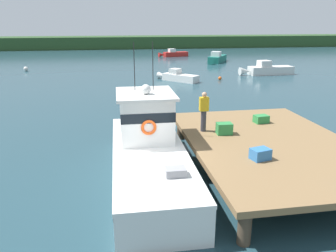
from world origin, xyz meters
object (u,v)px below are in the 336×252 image
(main_fishing_boat, at_px, (148,149))
(moored_boat_off_the_point, at_px, (267,70))
(moored_boat_far_right, at_px, (178,77))
(mooring_buoy_spare_mooring, at_px, (26,69))
(deckhand_by_the_boat, at_px, (204,111))
(crate_single_far, at_px, (260,154))
(mooring_buoy_outer, at_px, (220,78))
(crate_stack_near_edge, at_px, (224,129))
(moored_boat_mid_harbor, at_px, (174,54))
(moored_boat_near_channel, at_px, (217,59))
(crate_single_by_cleat, at_px, (261,119))

(main_fishing_boat, xyz_separation_m, moored_boat_off_the_point, (15.21, 22.17, -0.49))
(moored_boat_far_right, xyz_separation_m, mooring_buoy_spare_mooring, (-15.97, 9.27, -0.14))
(mooring_buoy_spare_mooring, bearing_deg, moored_boat_far_right, -30.12)
(deckhand_by_the_boat, height_order, mooring_buoy_spare_mooring, deckhand_by_the_boat)
(crate_single_far, relative_size, mooring_buoy_outer, 1.75)
(moored_boat_far_right, bearing_deg, crate_single_far, -93.99)
(mooring_buoy_outer, bearing_deg, main_fishing_boat, -114.93)
(crate_single_far, bearing_deg, deckhand_by_the_boat, 108.67)
(mooring_buoy_spare_mooring, height_order, mooring_buoy_outer, mooring_buoy_spare_mooring)
(crate_stack_near_edge, relative_size, moored_boat_mid_harbor, 0.12)
(main_fishing_boat, bearing_deg, deckhand_by_the_boat, 25.59)
(deckhand_by_the_boat, distance_m, moored_boat_far_right, 19.01)
(crate_single_far, height_order, crate_stack_near_edge, crate_stack_near_edge)
(deckhand_by_the_boat, distance_m, moored_boat_near_channel, 34.40)
(moored_boat_far_right, bearing_deg, moored_boat_near_channel, 59.35)
(crate_stack_near_edge, relative_size, moored_boat_far_right, 0.15)
(main_fishing_boat, height_order, crate_stack_near_edge, main_fishing_boat)
(main_fishing_boat, height_order, mooring_buoy_outer, main_fishing_boat)
(mooring_buoy_spare_mooring, bearing_deg, moored_boat_off_the_point, -14.99)
(moored_boat_near_channel, bearing_deg, crate_single_far, -105.23)
(moored_boat_off_the_point, xyz_separation_m, mooring_buoy_spare_mooring, (-26.17, 7.01, -0.26))
(moored_boat_far_right, bearing_deg, moored_boat_off_the_point, 12.48)
(main_fishing_boat, distance_m, moored_boat_mid_harbor, 43.38)
(crate_single_by_cleat, height_order, moored_boat_near_channel, crate_single_by_cleat)
(main_fishing_boat, relative_size, mooring_buoy_spare_mooring, 19.30)
(deckhand_by_the_boat, bearing_deg, moored_boat_off_the_point, 58.67)
(moored_boat_off_the_point, bearing_deg, mooring_buoy_outer, -158.10)
(main_fishing_boat, height_order, moored_boat_far_right, main_fishing_boat)
(deckhand_by_the_boat, xyz_separation_m, moored_boat_far_right, (2.59, 18.76, -1.66))
(crate_stack_near_edge, height_order, mooring_buoy_outer, crate_stack_near_edge)
(crate_stack_near_edge, relative_size, deckhand_by_the_boat, 0.37)
(crate_single_by_cleat, distance_m, mooring_buoy_outer, 18.34)
(moored_boat_far_right, bearing_deg, crate_stack_near_edge, -95.55)
(moored_boat_near_channel, bearing_deg, crate_stack_near_edge, -106.93)
(crate_stack_near_edge, distance_m, deckhand_by_the_boat, 1.09)
(crate_single_far, height_order, moored_boat_off_the_point, crate_single_far)
(crate_single_far, xyz_separation_m, mooring_buoy_spare_mooring, (-14.45, 31.18, -1.13))
(crate_single_far, distance_m, moored_boat_far_right, 21.99)
(moored_boat_near_channel, height_order, moored_boat_mid_harbor, moored_boat_near_channel)
(moored_boat_mid_harbor, relative_size, mooring_buoy_spare_mooring, 9.81)
(crate_stack_near_edge, xyz_separation_m, mooring_buoy_spare_mooring, (-14.10, 28.54, -1.17))
(crate_single_by_cleat, bearing_deg, moored_boat_mid_harbor, 85.10)
(crate_single_by_cleat, height_order, moored_boat_far_right, crate_single_by_cleat)
(main_fishing_boat, bearing_deg, moored_boat_far_right, 75.88)
(moored_boat_near_channel, xyz_separation_m, moored_boat_far_right, (-8.22, -13.87, -0.12))
(crate_single_far, relative_size, deckhand_by_the_boat, 0.37)
(deckhand_by_the_boat, relative_size, mooring_buoy_spare_mooring, 3.20)
(deckhand_by_the_boat, distance_m, mooring_buoy_outer, 19.88)
(moored_boat_mid_harbor, height_order, mooring_buoy_outer, moored_boat_mid_harbor)
(crate_single_far, height_order, deckhand_by_the_boat, deckhand_by_the_boat)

